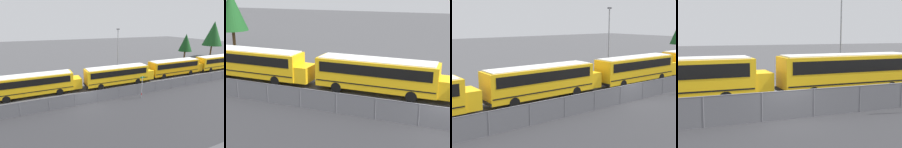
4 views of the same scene
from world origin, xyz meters
The scene contains 5 objects.
ground_plane centered at (0.00, 0.00, 0.00)m, with size 200.00×200.00×0.00m, color #424244.
fence centered at (0.00, 0.00, 0.83)m, with size 87.56×0.07×1.62m.
school_bus_1 centered at (-18.58, 5.18, 1.84)m, with size 12.07×2.47×3.10m.
school_bus_2 centered at (-5.78, 5.53, 1.84)m, with size 12.07×2.47×3.10m.
tree_3 centered at (-30.50, 16.27, 5.87)m, with size 4.41×4.41×8.76m.
Camera 2 is at (0.76, -20.06, 9.09)m, focal length 50.00 mm.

